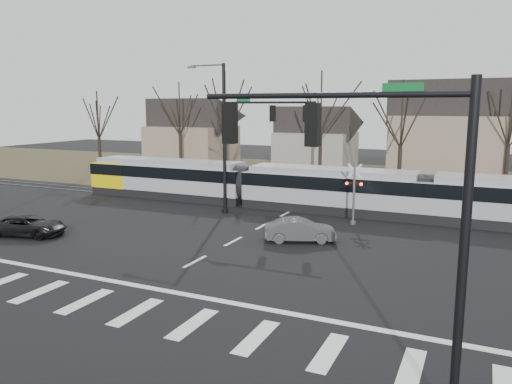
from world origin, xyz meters
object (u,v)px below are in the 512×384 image
at_px(suv, 28,226).
at_px(rail_crossing_signal, 354,195).
at_px(tram, 329,188).
at_px(sedan, 300,230).

distance_m(suv, rail_crossing_signal, 19.47).
bearing_deg(tram, suv, -134.92).
bearing_deg(suv, rail_crossing_signal, -71.58).
height_order(tram, suv, tram).
bearing_deg(sedan, tram, -17.71).
height_order(tram, rail_crossing_signal, rail_crossing_signal).
distance_m(sedan, suv, 15.57).
bearing_deg(tram, sedan, -84.05).
distance_m(tram, suv, 19.50).
height_order(sedan, rail_crossing_signal, rail_crossing_signal).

